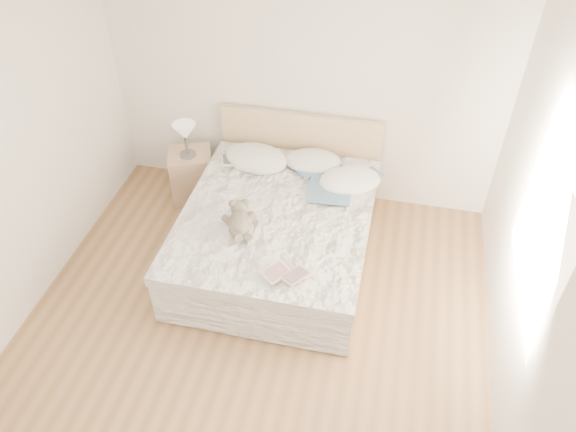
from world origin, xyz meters
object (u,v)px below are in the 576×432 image
object	(u,v)px
table_lamp	(185,133)
teddy_bear	(240,229)
photo_book	(236,162)
childrens_book	(286,274)
nightstand	(192,175)
bed	(279,229)

from	to	relation	value
table_lamp	teddy_bear	distance (m)	1.41
table_lamp	teddy_bear	xyz separation A→B (m)	(0.89, -1.08, -0.18)
table_lamp	photo_book	xyz separation A→B (m)	(0.55, -0.09, -0.20)
childrens_book	nightstand	bearing A→B (deg)	168.96
nightstand	teddy_bear	distance (m)	1.47
bed	teddy_bear	xyz separation A→B (m)	(-0.24, -0.44, 0.34)
bed	photo_book	bearing A→B (deg)	136.57
bed	nightstand	distance (m)	1.32
bed	teddy_bear	distance (m)	0.60
bed	nightstand	world-z (taller)	bed
table_lamp	childrens_book	bearing A→B (deg)	-46.85
nightstand	photo_book	world-z (taller)	photo_book
table_lamp	childrens_book	xyz separation A→B (m)	(1.40, -1.49, -0.20)
photo_book	childrens_book	bearing A→B (deg)	-81.14
bed	childrens_book	world-z (taller)	bed
table_lamp	bed	bearing A→B (deg)	-29.51
nightstand	teddy_bear	xyz separation A→B (m)	(0.89, -1.11, 0.37)
table_lamp	photo_book	size ratio (longest dim) A/B	1.25
photo_book	nightstand	bearing A→B (deg)	145.43
table_lamp	photo_book	world-z (taller)	table_lamp
photo_book	teddy_bear	size ratio (longest dim) A/B	0.81
bed	table_lamp	size ratio (longest dim) A/B	5.69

